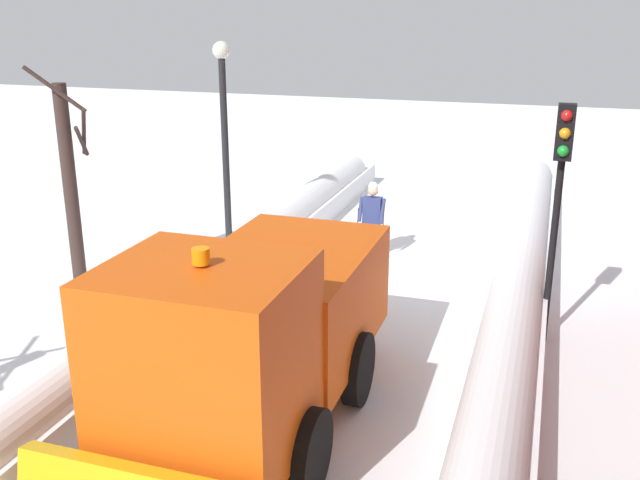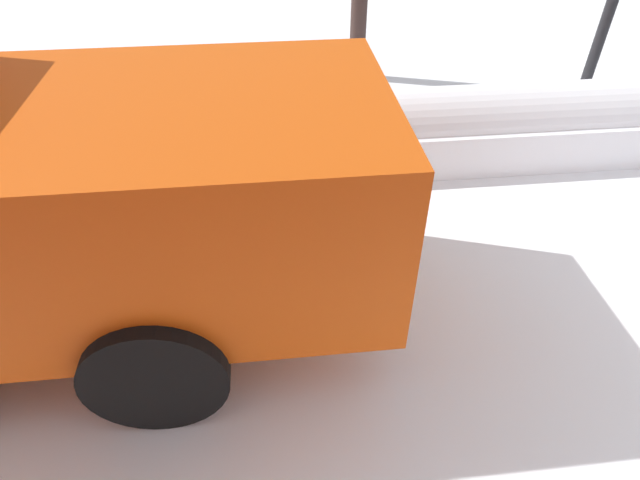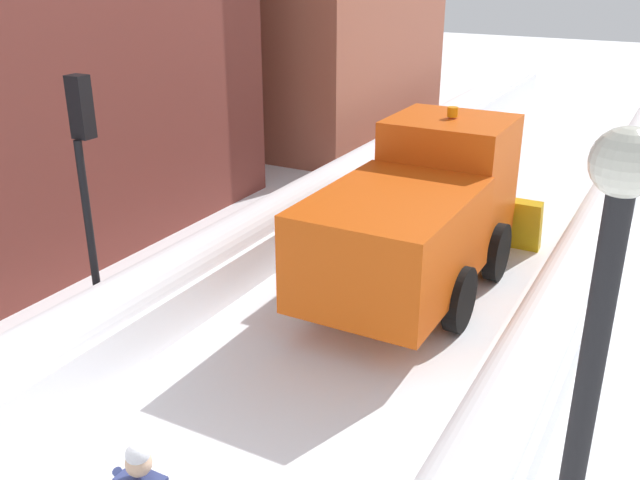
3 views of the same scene
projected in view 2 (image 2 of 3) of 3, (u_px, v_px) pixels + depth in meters
plow_truck at (7, 195)px, 4.08m from camera, size 3.20×5.98×3.12m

